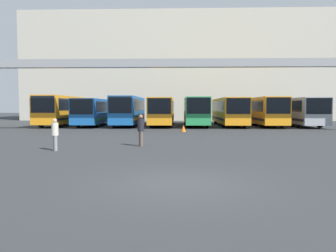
{
  "coord_description": "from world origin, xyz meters",
  "views": [
    {
      "loc": [
        0.01,
        -9.07,
        2.17
      ],
      "look_at": [
        -1.04,
        22.14,
        0.3
      ],
      "focal_mm": 35.0,
      "sensor_mm": 36.0,
      "label": 1
    }
  ],
  "objects_px": {
    "bus_slot_7": "(298,110)",
    "pedestrian_mid_right": "(141,129)",
    "bus_slot_5": "(229,110)",
    "bus_slot_6": "(263,110)",
    "bus_slot_1": "(96,110)",
    "bus_slot_2": "(129,109)",
    "bus_slot_3": "(162,110)",
    "traffic_cone": "(183,128)",
    "pedestrian_near_left": "(55,134)",
    "bus_slot_0": "(61,109)",
    "bus_slot_4": "(195,110)"
  },
  "relations": [
    {
      "from": "bus_slot_7",
      "to": "pedestrian_near_left",
      "type": "relative_size",
      "value": 6.82
    },
    {
      "from": "bus_slot_0",
      "to": "pedestrian_mid_right",
      "type": "bearing_deg",
      "value": -59.09
    },
    {
      "from": "bus_slot_7",
      "to": "pedestrian_near_left",
      "type": "bearing_deg",
      "value": -132.72
    },
    {
      "from": "bus_slot_0",
      "to": "bus_slot_5",
      "type": "bearing_deg",
      "value": 3.5
    },
    {
      "from": "bus_slot_4",
      "to": "pedestrian_near_left",
      "type": "distance_m",
      "value": 22.88
    },
    {
      "from": "bus_slot_1",
      "to": "pedestrian_mid_right",
      "type": "bearing_deg",
      "value": -68.83
    },
    {
      "from": "bus_slot_2",
      "to": "bus_slot_4",
      "type": "distance_m",
      "value": 7.54
    },
    {
      "from": "pedestrian_mid_right",
      "to": "traffic_cone",
      "type": "height_order",
      "value": "pedestrian_mid_right"
    },
    {
      "from": "bus_slot_7",
      "to": "bus_slot_5",
      "type": "bearing_deg",
      "value": 173.87
    },
    {
      "from": "bus_slot_0",
      "to": "traffic_cone",
      "type": "distance_m",
      "value": 15.9
    },
    {
      "from": "bus_slot_5",
      "to": "bus_slot_6",
      "type": "xyz_separation_m",
      "value": [
        3.76,
        -0.64,
        0.04
      ]
    },
    {
      "from": "bus_slot_6",
      "to": "bus_slot_0",
      "type": "bearing_deg",
      "value": -178.72
    },
    {
      "from": "bus_slot_5",
      "to": "traffic_cone",
      "type": "distance_m",
      "value": 10.78
    },
    {
      "from": "traffic_cone",
      "to": "bus_slot_4",
      "type": "bearing_deg",
      "value": 80.75
    },
    {
      "from": "bus_slot_3",
      "to": "pedestrian_near_left",
      "type": "xyz_separation_m",
      "value": [
        -4.18,
        -21.64,
        -0.93
      ]
    },
    {
      "from": "bus_slot_2",
      "to": "bus_slot_3",
      "type": "relative_size",
      "value": 0.88
    },
    {
      "from": "bus_slot_4",
      "to": "bus_slot_5",
      "type": "distance_m",
      "value": 3.77
    },
    {
      "from": "bus_slot_1",
      "to": "traffic_cone",
      "type": "relative_size",
      "value": 19.12
    },
    {
      "from": "bus_slot_6",
      "to": "traffic_cone",
      "type": "xyz_separation_m",
      "value": [
        -9.01,
        -8.65,
        -1.52
      ]
    },
    {
      "from": "bus_slot_1",
      "to": "traffic_cone",
      "type": "bearing_deg",
      "value": -41.13
    },
    {
      "from": "bus_slot_1",
      "to": "bus_slot_5",
      "type": "bearing_deg",
      "value": 2.82
    },
    {
      "from": "bus_slot_0",
      "to": "pedestrian_mid_right",
      "type": "height_order",
      "value": "bus_slot_0"
    },
    {
      "from": "bus_slot_7",
      "to": "pedestrian_mid_right",
      "type": "relative_size",
      "value": 6.22
    },
    {
      "from": "traffic_cone",
      "to": "pedestrian_near_left",
      "type": "bearing_deg",
      "value": -117.64
    },
    {
      "from": "bus_slot_0",
      "to": "bus_slot_2",
      "type": "height_order",
      "value": "bus_slot_0"
    },
    {
      "from": "bus_slot_2",
      "to": "bus_slot_3",
      "type": "height_order",
      "value": "bus_slot_2"
    },
    {
      "from": "pedestrian_near_left",
      "to": "traffic_cone",
      "type": "relative_size",
      "value": 2.77
    },
    {
      "from": "bus_slot_5",
      "to": "traffic_cone",
      "type": "relative_size",
      "value": 21.71
    },
    {
      "from": "bus_slot_5",
      "to": "bus_slot_7",
      "type": "height_order",
      "value": "bus_slot_5"
    },
    {
      "from": "bus_slot_2",
      "to": "bus_slot_5",
      "type": "height_order",
      "value": "bus_slot_2"
    },
    {
      "from": "bus_slot_2",
      "to": "bus_slot_7",
      "type": "relative_size",
      "value": 1.01
    },
    {
      "from": "bus_slot_0",
      "to": "bus_slot_6",
      "type": "height_order",
      "value": "bus_slot_0"
    },
    {
      "from": "bus_slot_0",
      "to": "bus_slot_2",
      "type": "distance_m",
      "value": 7.53
    },
    {
      "from": "pedestrian_near_left",
      "to": "traffic_cone",
      "type": "xyz_separation_m",
      "value": [
        6.46,
        12.33,
        -0.55
      ]
    },
    {
      "from": "pedestrian_mid_right",
      "to": "bus_slot_3",
      "type": "bearing_deg",
      "value": -22.76
    },
    {
      "from": "bus_slot_7",
      "to": "bus_slot_2",
      "type": "bearing_deg",
      "value": 179.85
    },
    {
      "from": "bus_slot_7",
      "to": "traffic_cone",
      "type": "relative_size",
      "value": 18.88
    },
    {
      "from": "bus_slot_5",
      "to": "pedestrian_near_left",
      "type": "distance_m",
      "value": 24.61
    },
    {
      "from": "bus_slot_5",
      "to": "bus_slot_6",
      "type": "distance_m",
      "value": 3.82
    },
    {
      "from": "bus_slot_1",
      "to": "bus_slot_5",
      "type": "height_order",
      "value": "bus_slot_5"
    },
    {
      "from": "bus_slot_1",
      "to": "bus_slot_4",
      "type": "relative_size",
      "value": 0.91
    },
    {
      "from": "bus_slot_0",
      "to": "bus_slot_1",
      "type": "bearing_deg",
      "value": 6.23
    },
    {
      "from": "bus_slot_3",
      "to": "bus_slot_4",
      "type": "relative_size",
      "value": 1.03
    },
    {
      "from": "pedestrian_mid_right",
      "to": "bus_slot_0",
      "type": "bearing_deg",
      "value": 8.68
    },
    {
      "from": "bus_slot_5",
      "to": "bus_slot_2",
      "type": "bearing_deg",
      "value": -176.15
    },
    {
      "from": "bus_slot_3",
      "to": "traffic_cone",
      "type": "height_order",
      "value": "bus_slot_3"
    },
    {
      "from": "bus_slot_3",
      "to": "bus_slot_7",
      "type": "bearing_deg",
      "value": -3.11
    },
    {
      "from": "bus_slot_4",
      "to": "pedestrian_near_left",
      "type": "relative_size",
      "value": 7.6
    },
    {
      "from": "bus_slot_0",
      "to": "traffic_cone",
      "type": "relative_size",
      "value": 17.68
    },
    {
      "from": "bus_slot_3",
      "to": "pedestrian_mid_right",
      "type": "relative_size",
      "value": 7.17
    }
  ]
}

